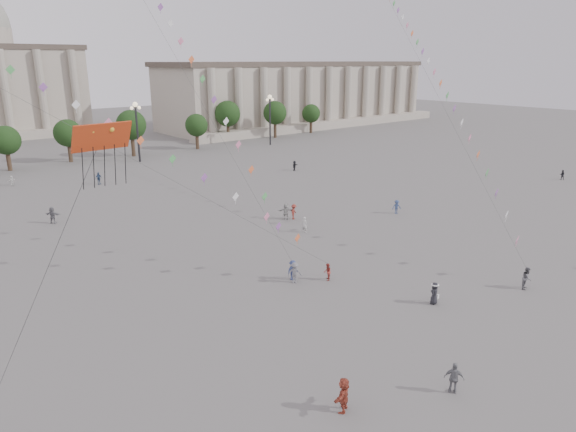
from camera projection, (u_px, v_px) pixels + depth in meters
ground at (391, 352)px, 32.43m from camera, size 360.00×360.00×0.00m
hall_east at (302, 94)px, 144.87m from camera, size 84.00×26.22×17.20m
tree_row at (35, 135)px, 88.10m from camera, size 137.12×5.12×8.00m
lamp_post_mid_east at (137, 121)px, 90.85m from camera, size 2.00×0.90×10.65m
lamp_post_far_east at (270, 110)px, 109.25m from camera, size 2.00×0.90×10.65m
person_crowd_0 at (99, 178)px, 75.87m from camera, size 1.13×0.62×1.82m
person_crowd_4 at (12, 181)px, 75.09m from camera, size 1.43×1.08×1.50m
person_crowd_6 at (295, 273)px, 42.27m from camera, size 1.35×1.15×1.81m
person_crowd_7 at (286, 211)px, 59.20m from camera, size 1.74×1.51×1.90m
person_crowd_8 at (294, 212)px, 59.24m from camera, size 1.33×1.16×1.79m
person_crowd_9 at (295, 166)px, 85.33m from camera, size 1.60×1.06×1.65m
person_crowd_12 at (52, 215)px, 57.74m from camera, size 1.61×1.70×1.92m
person_crowd_13 at (304, 225)px, 54.77m from camera, size 0.62×0.74×1.72m
person_crowd_14 at (397, 207)px, 61.43m from camera, size 1.26×1.08×1.69m
person_crowd_15 at (562, 175)px, 78.98m from camera, size 0.85×0.91×1.49m
tourist_2 at (344, 395)px, 26.78m from camera, size 1.86×1.36×1.94m
tourist_3 at (454, 378)px, 28.26m from camera, size 0.97×1.15×1.85m
kite_flyer_0 at (327, 272)px, 42.84m from camera, size 0.90×0.90×1.48m
kite_flyer_1 at (293, 270)px, 42.90m from camera, size 1.18×0.76×1.73m
kite_flyer_2 at (527, 278)px, 41.22m from camera, size 1.05×0.92×1.83m
hat_person at (435, 293)px, 38.65m from camera, size 0.96×0.76×1.72m
dragon_kite at (102, 158)px, 18.87m from camera, size 3.54×3.24×15.40m
kite_train_east at (425, 61)px, 60.76m from camera, size 26.83×39.88×57.36m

